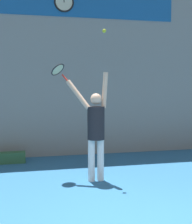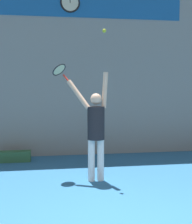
% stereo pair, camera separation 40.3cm
% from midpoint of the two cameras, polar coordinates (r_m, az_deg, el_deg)
% --- Properties ---
extents(back_wall, '(18.00, 0.10, 5.00)m').
position_cam_midpoint_polar(back_wall, '(8.22, -5.01, 9.51)').
color(back_wall, gray).
rests_on(back_wall, ground_plane).
extents(sponsor_banner, '(5.22, 0.02, 0.70)m').
position_cam_midpoint_polar(sponsor_banner, '(8.40, -5.03, 19.25)').
color(sponsor_banner, '#195B9E').
extents(scoreboard_clock, '(0.50, 0.05, 0.50)m').
position_cam_midpoint_polar(scoreboard_clock, '(8.34, -7.34, 19.33)').
color(scoreboard_clock, beige).
extents(tennis_player, '(0.79, 0.50, 2.08)m').
position_cam_midpoint_polar(tennis_player, '(5.93, -2.03, -2.75)').
color(tennis_player, white).
rests_on(tennis_player, ground_plane).
extents(tennis_racket, '(0.38, 0.38, 0.36)m').
position_cam_midpoint_polar(tennis_racket, '(6.22, -8.78, 7.57)').
color(tennis_racket, red).
extents(tennis_ball, '(0.07, 0.07, 0.07)m').
position_cam_midpoint_polar(tennis_ball, '(5.98, -0.48, 14.63)').
color(tennis_ball, '#CCDB2D').
extents(equipment_bag, '(0.80, 0.26, 0.25)m').
position_cam_midpoint_polar(equipment_bag, '(7.78, -17.22, -8.01)').
color(equipment_bag, '#33663F').
rests_on(equipment_bag, ground_plane).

